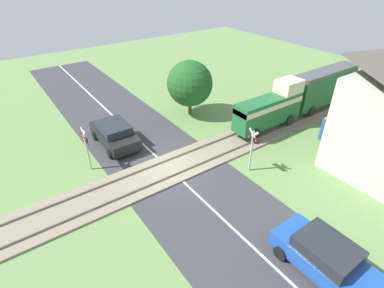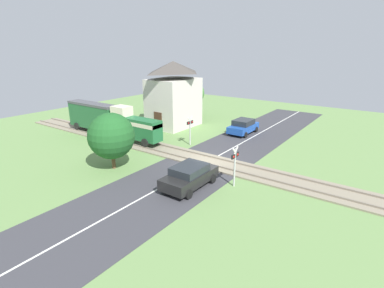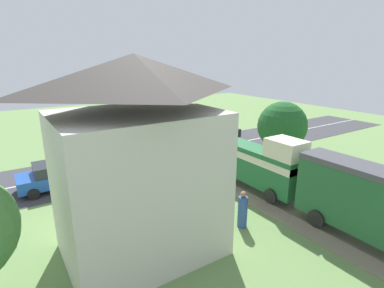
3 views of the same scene
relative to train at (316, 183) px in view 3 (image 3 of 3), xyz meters
The scene contains 11 objects.
ground_plane 11.79m from the train, 90.00° to the right, with size 60.00×60.00×0.00m, color #66894C.
road_surface 11.79m from the train, 90.00° to the right, with size 48.00×6.40×0.02m.
track_bed 11.78m from the train, 90.00° to the right, with size 2.80×48.00×0.24m.
train is the anchor object (origin of this frame).
car_near_crossing 13.88m from the train, 109.06° to the right, with size 4.21×2.08×1.50m.
car_far_side 13.72m from the train, 48.23° to the right, with size 4.01×2.04×1.52m.
crossing_signal_west_approach 15.64m from the train, 100.02° to the right, with size 0.90×0.18×2.74m.
crossing_signal_east_approach 8.34m from the train, 70.96° to the right, with size 0.90×0.18×2.74m.
station_building 7.88m from the train, 16.75° to the right, with size 5.95×4.51×7.32m.
pedestrian_by_station 3.51m from the train, 24.11° to the right, with size 0.42×0.42×1.69m.
tree_roadside_hedge 8.41m from the train, 128.98° to the right, with size 3.44×3.44×4.27m.
Camera 3 is at (11.28, 18.86, 7.19)m, focal length 28.00 mm.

